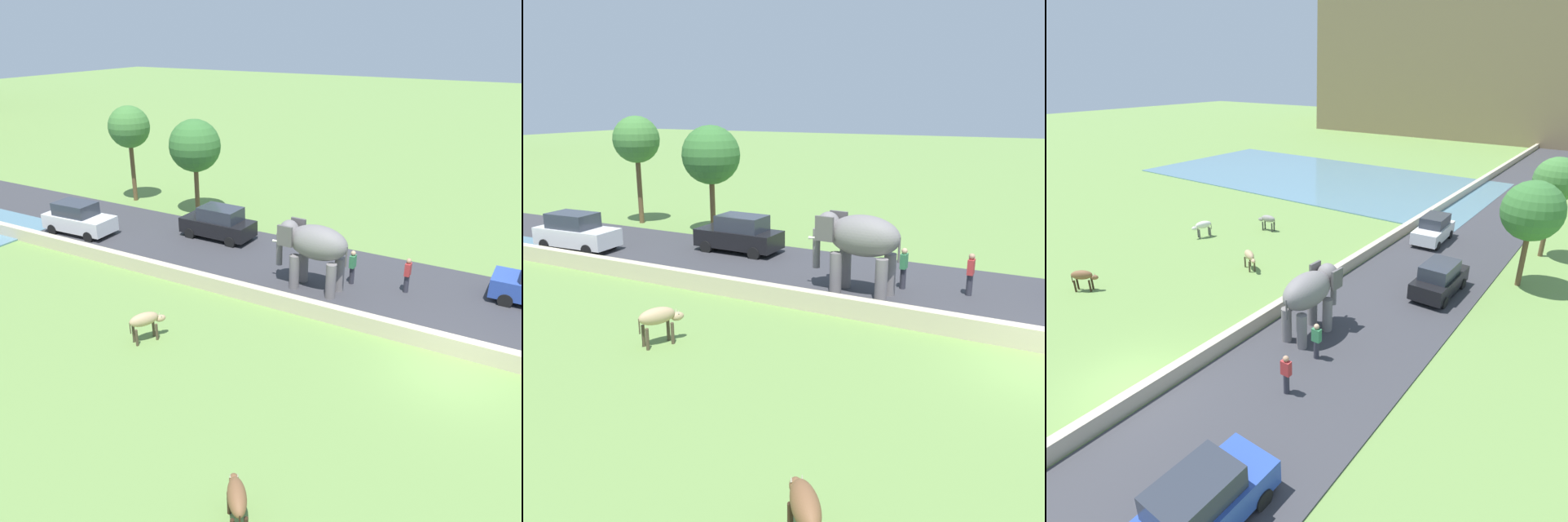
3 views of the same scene
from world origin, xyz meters
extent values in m
cube|color=#38383D|center=(5.00, 20.00, 0.03)|extent=(7.00, 120.00, 0.06)
cube|color=beige|center=(1.20, 18.00, 0.34)|extent=(0.40, 110.00, 0.67)
ellipsoid|color=slate|center=(3.42, 6.49, 2.24)|extent=(1.55, 2.77, 1.50)
cylinder|color=slate|center=(3.05, 7.39, 0.80)|extent=(0.44, 0.44, 1.60)
cylinder|color=slate|center=(3.89, 7.34, 0.80)|extent=(0.44, 0.44, 1.60)
cylinder|color=slate|center=(2.96, 5.64, 0.80)|extent=(0.44, 0.44, 1.60)
cylinder|color=slate|center=(3.80, 5.59, 0.80)|extent=(0.44, 0.44, 1.60)
ellipsoid|color=slate|center=(3.50, 7.91, 2.42)|extent=(1.05, 0.95, 1.10)
cube|color=#575454|center=(2.90, 7.80, 2.46)|extent=(0.16, 0.71, 0.90)
cube|color=#575454|center=(4.09, 7.74, 2.46)|extent=(0.16, 0.71, 0.90)
cylinder|color=slate|center=(3.53, 8.38, 1.54)|extent=(0.28, 0.28, 1.50)
cone|color=silver|center=(3.31, 8.32, 1.99)|extent=(0.15, 0.56, 0.17)
cone|color=silver|center=(3.74, 8.30, 1.99)|extent=(0.15, 0.56, 0.17)
cylinder|color=#575454|center=(3.35, 5.17, 1.89)|extent=(0.08, 0.08, 0.90)
cylinder|color=#33333D|center=(4.71, 5.34, 0.42)|extent=(0.22, 0.22, 0.85)
cube|color=#388451|center=(4.71, 5.34, 1.13)|extent=(0.36, 0.22, 0.56)
sphere|color=tan|center=(4.71, 5.34, 1.52)|extent=(0.22, 0.22, 0.22)
cylinder|color=#33333D|center=(5.06, 2.99, 0.42)|extent=(0.22, 0.22, 0.85)
cube|color=#B73333|center=(5.06, 2.99, 1.13)|extent=(0.36, 0.22, 0.56)
sphere|color=tan|center=(5.06, 2.99, 1.52)|extent=(0.22, 0.22, 0.22)
cube|color=white|center=(3.42, 20.77, 0.70)|extent=(1.89, 4.08, 0.80)
cube|color=#2D333D|center=(3.42, 20.97, 1.45)|extent=(1.55, 2.27, 0.70)
cylinder|color=black|center=(4.29, 19.50, 0.30)|extent=(0.21, 0.61, 0.60)
cylinder|color=black|center=(2.68, 19.43, 0.30)|extent=(0.21, 0.61, 0.60)
cylinder|color=black|center=(4.17, 22.10, 0.30)|extent=(0.21, 0.61, 0.60)
cylinder|color=black|center=(2.56, 22.03, 0.30)|extent=(0.21, 0.61, 0.60)
cube|color=black|center=(6.58, 13.71, 0.70)|extent=(1.74, 4.02, 0.80)
cube|color=#2D333D|center=(6.57, 13.51, 1.45)|extent=(1.47, 2.22, 0.70)
cylinder|color=black|center=(5.78, 15.02, 0.30)|extent=(0.19, 0.60, 0.60)
cylinder|color=black|center=(7.40, 15.00, 0.30)|extent=(0.19, 0.60, 0.60)
cylinder|color=black|center=(5.75, 12.42, 0.30)|extent=(0.19, 0.60, 0.60)
cylinder|color=black|center=(7.37, 12.40, 0.30)|extent=(0.19, 0.60, 0.60)
ellipsoid|color=tan|center=(-3.47, 10.25, 0.90)|extent=(1.18, 0.90, 0.50)
cylinder|color=#493D2C|center=(-3.05, 10.20, 0.33)|extent=(0.10, 0.10, 0.65)
cylinder|color=#493D2C|center=(-3.20, 9.93, 0.33)|extent=(0.10, 0.10, 0.65)
cylinder|color=#493D2C|center=(-3.73, 10.56, 0.33)|extent=(0.10, 0.10, 0.65)
cylinder|color=#493D2C|center=(-3.88, 10.29, 0.33)|extent=(0.10, 0.10, 0.65)
ellipsoid|color=tan|center=(-2.91, 9.95, 0.75)|extent=(0.47, 0.40, 0.26)
cone|color=beige|center=(-2.86, 10.03, 0.92)|extent=(0.04, 0.04, 0.12)
cone|color=beige|center=(-2.95, 9.87, 0.92)|extent=(0.04, 0.04, 0.12)
cylinder|color=#493D2C|center=(-3.94, 10.50, 0.70)|extent=(0.04, 0.04, 0.45)
ellipsoid|color=brown|center=(-8.65, 3.08, 0.90)|extent=(1.14, 1.02, 0.50)
cylinder|color=#302014|center=(-8.44, 3.44, 0.33)|extent=(0.10, 0.10, 0.65)
cylinder|color=#302014|center=(-8.25, 3.20, 0.33)|extent=(0.10, 0.10, 0.65)
ellipsoid|color=brown|center=(-8.15, 3.47, 0.75)|extent=(0.46, 0.44, 0.26)
cone|color=beige|center=(-8.21, 3.55, 0.92)|extent=(0.04, 0.04, 0.12)
cone|color=beige|center=(-8.10, 3.40, 0.92)|extent=(0.04, 0.04, 0.12)
cylinder|color=brown|center=(9.66, 17.26, 1.54)|extent=(0.28, 0.28, 3.08)
sphere|color=#387033|center=(9.66, 17.26, 4.16)|extent=(3.09, 3.09, 3.09)
cylinder|color=brown|center=(9.82, 22.43, 1.94)|extent=(0.28, 0.28, 3.89)
sphere|color=#427A38|center=(9.82, 22.43, 4.81)|extent=(2.63, 2.63, 2.63)
camera|label=1|loc=(-16.25, -1.81, 10.62)|focal=37.19mm
camera|label=2|loc=(-15.22, 0.05, 6.78)|focal=38.79mm
camera|label=3|loc=(13.28, -7.02, 10.81)|focal=30.85mm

